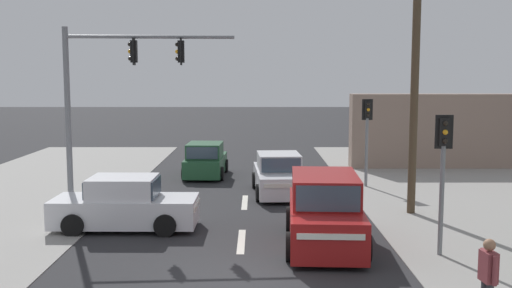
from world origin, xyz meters
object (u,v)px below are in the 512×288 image
at_px(pedestal_signal_far_median, 367,128).
at_px(pedestrian_at_kerb, 487,277).
at_px(hatchback_crossing_left, 205,161).
at_px(suv_kerbside_parked, 324,212).
at_px(sedan_receding_far, 278,176).
at_px(utility_pole_midground_right, 415,44).
at_px(traffic_signal_mast, 109,87).
at_px(pedestal_signal_right_kerb, 443,161).
at_px(sedan_oncoming_mid, 124,206).

relative_size(pedestal_signal_far_median, pedestrian_at_kerb, 2.18).
height_order(pedestal_signal_far_median, hatchback_crossing_left, pedestal_signal_far_median).
xyz_separation_m(suv_kerbside_parked, sedan_receding_far, (-0.97, 6.80, -0.18)).
height_order(pedestal_signal_far_median, suv_kerbside_parked, pedestal_signal_far_median).
relative_size(utility_pole_midground_right, traffic_signal_mast, 1.75).
bearing_deg(pedestal_signal_far_median, pedestal_signal_right_kerb, -88.94).
relative_size(traffic_signal_mast, sedan_oncoming_mid, 1.41).
bearing_deg(utility_pole_midground_right, hatchback_crossing_left, 135.76).
bearing_deg(suv_kerbside_parked, hatchback_crossing_left, 110.79).
distance_m(traffic_signal_mast, hatchback_crossing_left, 8.76).
bearing_deg(suv_kerbside_parked, pedestal_signal_right_kerb, -19.25).
bearing_deg(sedan_oncoming_mid, utility_pole_midground_right, 12.38).
height_order(utility_pole_midground_right, hatchback_crossing_left, utility_pole_midground_right).
height_order(pedestal_signal_right_kerb, pedestrian_at_kerb, pedestal_signal_right_kerb).
xyz_separation_m(pedestal_signal_right_kerb, pedestrian_at_kerb, (-0.46, -4.26, -1.49)).
bearing_deg(suv_kerbside_parked, utility_pole_midground_right, 48.00).
height_order(pedestal_signal_right_kerb, sedan_receding_far, pedestal_signal_right_kerb).
bearing_deg(utility_pole_midground_right, pedestal_signal_right_kerb, -95.64).
bearing_deg(utility_pole_midground_right, pedestal_signal_far_median, 97.62).
bearing_deg(pedestal_signal_far_median, suv_kerbside_parked, -107.60).
relative_size(pedestal_signal_right_kerb, hatchback_crossing_left, 0.96).
distance_m(utility_pole_midground_right, suv_kerbside_parked, 6.71).
xyz_separation_m(pedestal_signal_right_kerb, sedan_receding_far, (-3.77, 7.78, -1.71)).
height_order(utility_pole_midground_right, sedan_receding_far, utility_pole_midground_right).
xyz_separation_m(traffic_signal_mast, pedestrian_at_kerb, (8.75, -8.29, -3.22)).
xyz_separation_m(utility_pole_midground_right, pedestal_signal_far_median, (-0.63, 4.68, -3.08)).
bearing_deg(pedestal_signal_right_kerb, hatchback_crossing_left, 120.39).
xyz_separation_m(traffic_signal_mast, hatchback_crossing_left, (2.32, 7.71, -3.44)).
relative_size(pedestal_signal_right_kerb, sedan_oncoming_mid, 0.84).
relative_size(pedestal_signal_right_kerb, pedestal_signal_far_median, 1.00).
bearing_deg(sedan_receding_far, traffic_signal_mast, -145.42).
distance_m(sedan_receding_far, hatchback_crossing_left, 5.04).
height_order(traffic_signal_mast, sedan_oncoming_mid, traffic_signal_mast).
xyz_separation_m(sedan_oncoming_mid, sedan_receding_far, (4.73, 5.15, 0.00)).
height_order(utility_pole_midground_right, pedestal_signal_far_median, utility_pole_midground_right).
distance_m(hatchback_crossing_left, pedestrian_at_kerb, 17.25).
relative_size(sedan_receding_far, pedestrian_at_kerb, 2.65).
height_order(suv_kerbside_parked, sedan_oncoming_mid, suv_kerbside_parked).
distance_m(sedan_oncoming_mid, pedestrian_at_kerb, 10.59).
bearing_deg(utility_pole_midground_right, sedan_oncoming_mid, -167.62).
bearing_deg(traffic_signal_mast, hatchback_crossing_left, 73.26).
bearing_deg(pedestal_signal_far_median, hatchback_crossing_left, 159.79).
bearing_deg(sedan_receding_far, utility_pole_midground_right, -37.02).
height_order(utility_pole_midground_right, sedan_oncoming_mid, utility_pole_midground_right).
height_order(pedestal_signal_right_kerb, sedan_oncoming_mid, pedestal_signal_right_kerb).
bearing_deg(traffic_signal_mast, pedestal_signal_right_kerb, -23.65).
bearing_deg(suv_kerbside_parked, pedestal_signal_far_median, 72.40).
bearing_deg(sedan_oncoming_mid, traffic_signal_mast, 116.70).
height_order(traffic_signal_mast, pedestal_signal_far_median, traffic_signal_mast).
relative_size(sedan_receding_far, hatchback_crossing_left, 1.17).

